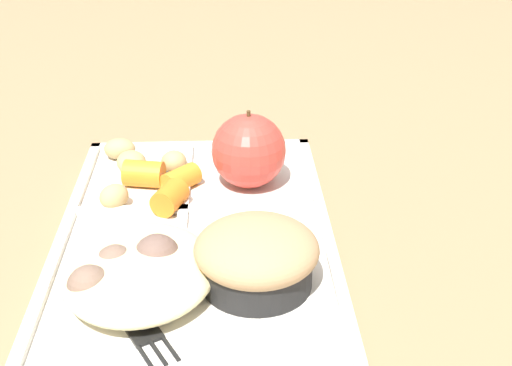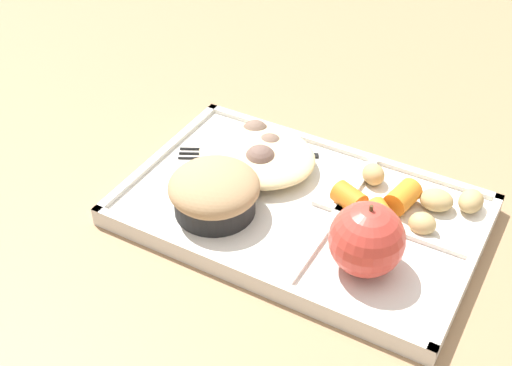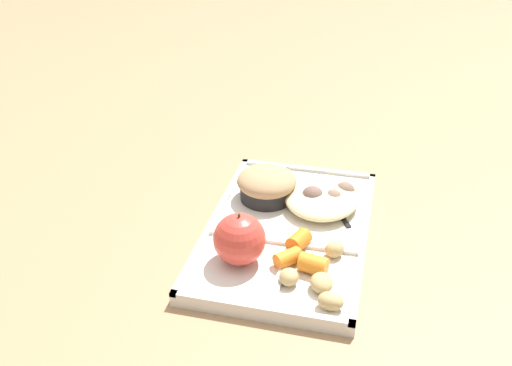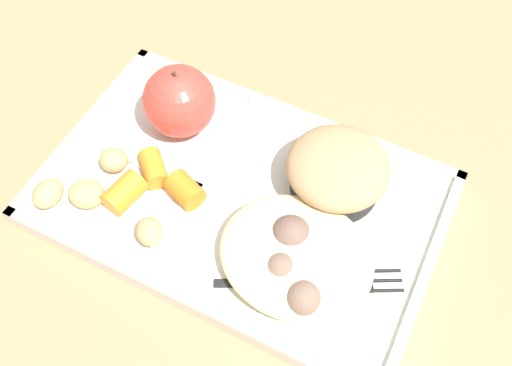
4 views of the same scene
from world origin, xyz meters
name	(u,v)px [view 3 (image 3 of 4)]	position (x,y,z in m)	size (l,w,h in m)	color
ground	(287,237)	(0.00, 0.00, 0.00)	(6.00, 6.00, 0.00)	#997551
lunch_tray	(288,232)	(0.00, 0.00, 0.01)	(0.37, 0.23, 0.02)	silver
green_apple	(239,239)	(-0.09, 0.05, 0.05)	(0.07, 0.07, 0.08)	#C63D33
bran_muffin	(267,184)	(0.07, 0.05, 0.04)	(0.09, 0.09, 0.05)	black
carrot_slice_near_corner	(299,241)	(-0.04, -0.02, 0.03)	(0.02, 0.02, 0.03)	orange
carrot_slice_edge	(288,258)	(-0.08, -0.02, 0.03)	(0.02, 0.02, 0.04)	orange
carrot_slice_diagonal	(313,264)	(-0.09, -0.05, 0.03)	(0.03, 0.03, 0.04)	orange
potato_chunk_corner	(289,277)	(-0.12, -0.02, 0.03)	(0.03, 0.03, 0.02)	tan
potato_chunk_browned	(331,301)	(-0.15, -0.08, 0.03)	(0.03, 0.02, 0.02)	tan
potato_chunk_golden	(335,249)	(-0.05, -0.07, 0.03)	(0.03, 0.02, 0.02)	tan
potato_chunk_large	(322,283)	(-0.12, -0.07, 0.03)	(0.03, 0.03, 0.02)	tan
egg_noodle_pile	(322,197)	(0.07, -0.04, 0.03)	(0.13, 0.12, 0.03)	beige
meatball_back	(333,200)	(0.07, -0.06, 0.03)	(0.03, 0.03, 0.03)	#755B4C
meatball_front	(313,198)	(0.06, -0.03, 0.03)	(0.04, 0.04, 0.04)	brown
meatball_side	(345,192)	(0.10, -0.07, 0.03)	(0.03, 0.03, 0.03)	#755B4C
plastic_fork	(327,195)	(0.10, -0.04, 0.02)	(0.15, 0.09, 0.00)	black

